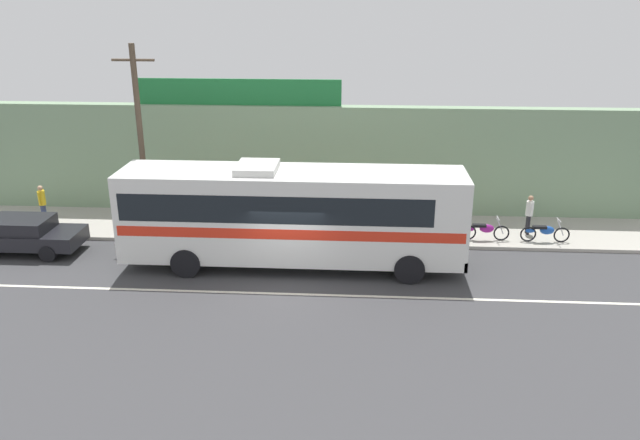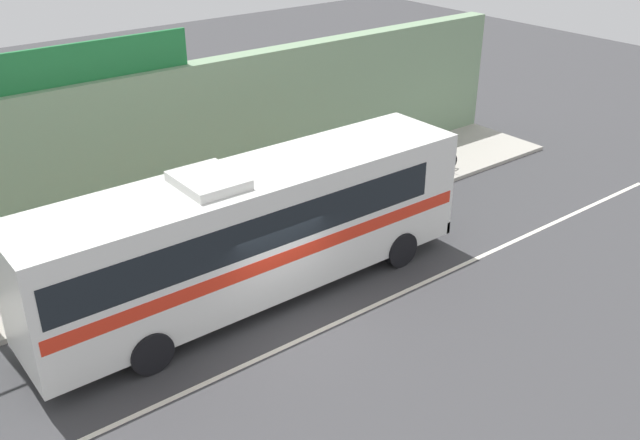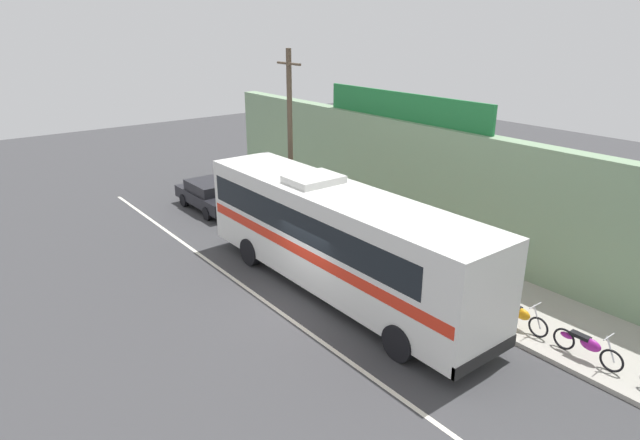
{
  "view_description": "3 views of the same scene",
  "coord_description": "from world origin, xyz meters",
  "px_view_note": "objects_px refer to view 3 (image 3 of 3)",
  "views": [
    {
      "loc": [
        2.37,
        -19.3,
        9.39
      ],
      "look_at": [
        1.04,
        1.29,
        1.86
      ],
      "focal_mm": 35.33,
      "sensor_mm": 36.0,
      "label": 1
    },
    {
      "loc": [
        -8.44,
        -12.11,
        10.3
      ],
      "look_at": [
        2.51,
        1.93,
        1.31
      ],
      "focal_mm": 39.79,
      "sensor_mm": 36.0,
      "label": 2
    },
    {
      "loc": [
        12.69,
        -8.99,
        8.6
      ],
      "look_at": [
        -1.48,
        2.0,
        2.0
      ],
      "focal_mm": 30.4,
      "sensor_mm": 36.0,
      "label": 3
    }
  ],
  "objects_px": {
    "utility_pole": "(290,137)",
    "motorcycle_purple": "(518,314)",
    "intercity_bus": "(335,234)",
    "pedestrian_far_left": "(254,175)",
    "parked_car": "(210,195)",
    "motorcycle_orange": "(586,345)"
  },
  "relations": [
    {
      "from": "parked_car",
      "to": "intercity_bus",
      "type": "bearing_deg",
      "value": -3.31
    },
    {
      "from": "utility_pole",
      "to": "motorcycle_orange",
      "type": "relative_size",
      "value": 3.91
    },
    {
      "from": "motorcycle_purple",
      "to": "pedestrian_far_left",
      "type": "bearing_deg",
      "value": 176.99
    },
    {
      "from": "intercity_bus",
      "to": "motorcycle_purple",
      "type": "relative_size",
      "value": 6.45
    },
    {
      "from": "intercity_bus",
      "to": "pedestrian_far_left",
      "type": "height_order",
      "value": "intercity_bus"
    },
    {
      "from": "utility_pole",
      "to": "motorcycle_purple",
      "type": "height_order",
      "value": "utility_pole"
    },
    {
      "from": "parked_car",
      "to": "motorcycle_orange",
      "type": "height_order",
      "value": "parked_car"
    },
    {
      "from": "intercity_bus",
      "to": "motorcycle_purple",
      "type": "height_order",
      "value": "intercity_bus"
    },
    {
      "from": "parked_car",
      "to": "motorcycle_purple",
      "type": "relative_size",
      "value": 2.31
    },
    {
      "from": "intercity_bus",
      "to": "pedestrian_far_left",
      "type": "xyz_separation_m",
      "value": [
        -10.85,
        3.45,
        -0.98
      ]
    },
    {
      "from": "utility_pole",
      "to": "pedestrian_far_left",
      "type": "height_order",
      "value": "utility_pole"
    },
    {
      "from": "parked_car",
      "to": "utility_pole",
      "type": "xyz_separation_m",
      "value": [
        4.23,
        1.85,
        3.26
      ]
    },
    {
      "from": "intercity_bus",
      "to": "parked_car",
      "type": "bearing_deg",
      "value": 176.69
    },
    {
      "from": "intercity_bus",
      "to": "utility_pole",
      "type": "bearing_deg",
      "value": 157.81
    },
    {
      "from": "utility_pole",
      "to": "motorcycle_purple",
      "type": "xyz_separation_m",
      "value": [
        11.32,
        0.15,
        -3.44
      ]
    },
    {
      "from": "parked_car",
      "to": "pedestrian_far_left",
      "type": "xyz_separation_m",
      "value": [
        -0.63,
        2.86,
        0.35
      ]
    },
    {
      "from": "intercity_bus",
      "to": "utility_pole",
      "type": "xyz_separation_m",
      "value": [
        -6.0,
        2.45,
        1.93
      ]
    },
    {
      "from": "parked_car",
      "to": "motorcycle_orange",
      "type": "xyz_separation_m",
      "value": [
        17.58,
        2.01,
        -0.17
      ]
    },
    {
      "from": "utility_pole",
      "to": "motorcycle_purple",
      "type": "bearing_deg",
      "value": 0.76
    },
    {
      "from": "utility_pole",
      "to": "pedestrian_far_left",
      "type": "xyz_separation_m",
      "value": [
        -4.86,
        1.0,
        -2.92
      ]
    },
    {
      "from": "motorcycle_purple",
      "to": "utility_pole",
      "type": "bearing_deg",
      "value": -179.24
    },
    {
      "from": "utility_pole",
      "to": "motorcycle_purple",
      "type": "relative_size",
      "value": 3.99
    }
  ]
}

